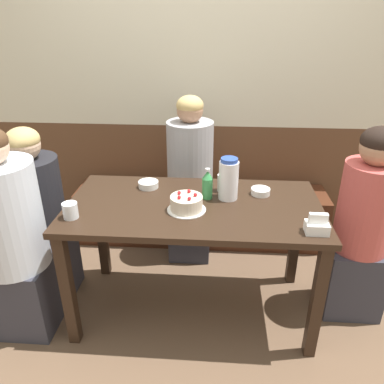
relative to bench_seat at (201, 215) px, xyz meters
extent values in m
plane|color=brown|center=(0.00, -0.83, -0.22)|extent=(12.00, 12.00, 0.00)
cube|color=brown|center=(0.00, 0.22, 0.24)|extent=(4.80, 0.04, 0.91)
cube|color=beige|center=(0.00, 0.22, 1.49)|extent=(4.80, 0.04, 1.59)
cube|color=#472314|center=(0.00, 0.00, 0.00)|extent=(1.98, 0.38, 0.43)
cube|color=black|center=(0.00, -0.83, 0.51)|extent=(1.42, 0.73, 0.03)
cube|color=black|center=(-0.66, -1.15, 0.14)|extent=(0.06, 0.06, 0.71)
cube|color=black|center=(0.66, -1.15, 0.14)|extent=(0.06, 0.06, 0.71)
cube|color=black|center=(-0.66, -0.51, 0.14)|extent=(0.06, 0.06, 0.71)
cube|color=black|center=(0.66, -0.51, 0.14)|extent=(0.06, 0.06, 0.71)
cylinder|color=white|center=(-0.03, -0.90, 0.53)|extent=(0.21, 0.21, 0.01)
cylinder|color=beige|center=(-0.03, -0.90, 0.57)|extent=(0.17, 0.17, 0.08)
sphere|color=red|center=(0.01, -0.90, 0.62)|extent=(0.02, 0.02, 0.02)
sphere|color=red|center=(-0.02, -0.86, 0.62)|extent=(0.02, 0.02, 0.02)
sphere|color=red|center=(-0.08, -0.88, 0.62)|extent=(0.02, 0.02, 0.02)
sphere|color=red|center=(-0.07, -0.94, 0.62)|extent=(0.02, 0.02, 0.02)
sphere|color=red|center=(-0.02, -0.95, 0.62)|extent=(0.02, 0.02, 0.02)
cylinder|color=white|center=(0.19, -0.74, 0.64)|extent=(0.11, 0.11, 0.22)
cylinder|color=#28479E|center=(0.19, -0.74, 0.76)|extent=(0.09, 0.09, 0.02)
cylinder|color=#388E4C|center=(0.07, -0.75, 0.59)|extent=(0.06, 0.06, 0.12)
cone|color=#388E4C|center=(0.07, -0.75, 0.67)|extent=(0.06, 0.06, 0.05)
cylinder|color=silver|center=(0.07, -0.75, 0.70)|extent=(0.03, 0.03, 0.01)
cube|color=white|center=(0.61, -1.09, 0.55)|extent=(0.11, 0.08, 0.05)
cube|color=white|center=(0.61, -1.09, 0.61)|extent=(0.09, 0.03, 0.05)
cylinder|color=white|center=(-0.29, -0.63, 0.55)|extent=(0.12, 0.12, 0.04)
cylinder|color=white|center=(0.38, -0.68, 0.54)|extent=(0.11, 0.11, 0.04)
cylinder|color=silver|center=(0.16, -0.64, 0.58)|extent=(0.06, 0.06, 0.10)
cylinder|color=silver|center=(-0.63, -1.03, 0.57)|extent=(0.08, 0.08, 0.08)
cube|color=#33333D|center=(-0.97, -1.05, 0.01)|extent=(0.34, 0.30, 0.45)
cylinder|color=silver|center=(-0.97, -1.05, 0.53)|extent=(0.37, 0.37, 0.59)
cube|color=#33333D|center=(-0.07, -0.20, 0.01)|extent=(0.30, 0.34, 0.45)
cylinder|color=#99999E|center=(-0.07, -0.20, 0.53)|extent=(0.33, 0.33, 0.59)
sphere|color=#A87A5B|center=(-0.07, -0.20, 0.91)|extent=(0.18, 0.18, 0.18)
ellipsoid|color=tan|center=(-0.07, -0.20, 0.94)|extent=(0.18, 0.18, 0.13)
cube|color=#33333D|center=(0.97, -0.75, 0.01)|extent=(0.34, 0.30, 0.45)
cylinder|color=#BC4C47|center=(0.97, -0.75, 0.50)|extent=(0.31, 0.31, 0.53)
sphere|color=#A87A5B|center=(0.97, -0.75, 0.85)|extent=(0.20, 0.20, 0.20)
ellipsoid|color=black|center=(0.97, -0.75, 0.89)|extent=(0.21, 0.21, 0.15)
cube|color=#33333D|center=(-0.97, -0.74, 0.01)|extent=(0.34, 0.30, 0.45)
cylinder|color=black|center=(-0.97, -0.74, 0.48)|extent=(0.34, 0.34, 0.50)
sphere|color=beige|center=(-0.97, -0.74, 0.82)|extent=(0.19, 0.19, 0.19)
ellipsoid|color=tan|center=(-0.97, -0.74, 0.85)|extent=(0.19, 0.19, 0.14)
camera|label=1|loc=(0.12, -2.68, 1.48)|focal=35.00mm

